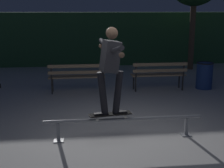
{
  "coord_description": "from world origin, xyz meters",
  "views": [
    {
      "loc": [
        -0.87,
        -5.58,
        2.32
      ],
      "look_at": [
        -0.12,
        0.77,
        0.85
      ],
      "focal_mm": 51.63,
      "sensor_mm": 36.0,
      "label": 1
    }
  ],
  "objects_px": {
    "park_bench_leftmost": "(77,74)",
    "trash_can": "(204,75)",
    "grind_rail": "(124,122)",
    "park_bench_left_center": "(159,73)",
    "skateboard": "(110,114)",
    "skateboarder": "(110,64)"
  },
  "relations": [
    {
      "from": "grind_rail",
      "to": "park_bench_left_center",
      "type": "relative_size",
      "value": 1.82
    },
    {
      "from": "park_bench_leftmost",
      "to": "park_bench_left_center",
      "type": "xyz_separation_m",
      "value": [
        2.39,
        0.0,
        0.0
      ]
    },
    {
      "from": "trash_can",
      "to": "park_bench_leftmost",
      "type": "bearing_deg",
      "value": -178.74
    },
    {
      "from": "park_bench_left_center",
      "to": "skateboard",
      "type": "bearing_deg",
      "value": -117.75
    },
    {
      "from": "skateboard",
      "to": "skateboarder",
      "type": "height_order",
      "value": "skateboarder"
    },
    {
      "from": "skateboarder",
      "to": "park_bench_left_center",
      "type": "height_order",
      "value": "skateboarder"
    },
    {
      "from": "grind_rail",
      "to": "skateboarder",
      "type": "xyz_separation_m",
      "value": [
        -0.25,
        0.0,
        1.09
      ]
    },
    {
      "from": "park_bench_left_center",
      "to": "trash_can",
      "type": "bearing_deg",
      "value": 3.37
    },
    {
      "from": "park_bench_leftmost",
      "to": "trash_can",
      "type": "height_order",
      "value": "park_bench_leftmost"
    },
    {
      "from": "grind_rail",
      "to": "park_bench_leftmost",
      "type": "xyz_separation_m",
      "value": [
        -0.82,
        3.46,
        0.23
      ]
    },
    {
      "from": "grind_rail",
      "to": "trash_can",
      "type": "xyz_separation_m",
      "value": [
        3.0,
        3.55,
        0.1
      ]
    },
    {
      "from": "trash_can",
      "to": "park_bench_left_center",
      "type": "bearing_deg",
      "value": -176.63
    },
    {
      "from": "grind_rail",
      "to": "park_bench_left_center",
      "type": "distance_m",
      "value": 3.81
    },
    {
      "from": "skateboard",
      "to": "park_bench_left_center",
      "type": "height_order",
      "value": "park_bench_left_center"
    },
    {
      "from": "skateboard",
      "to": "park_bench_leftmost",
      "type": "height_order",
      "value": "park_bench_leftmost"
    },
    {
      "from": "skateboard",
      "to": "trash_can",
      "type": "relative_size",
      "value": 1.0
    },
    {
      "from": "grind_rail",
      "to": "trash_can",
      "type": "distance_m",
      "value": 4.65
    },
    {
      "from": "grind_rail",
      "to": "park_bench_leftmost",
      "type": "distance_m",
      "value": 3.57
    },
    {
      "from": "skateboarder",
      "to": "trash_can",
      "type": "distance_m",
      "value": 4.91
    },
    {
      "from": "park_bench_left_center",
      "to": "trash_can",
      "type": "distance_m",
      "value": 1.43
    },
    {
      "from": "grind_rail",
      "to": "park_bench_leftmost",
      "type": "height_order",
      "value": "park_bench_leftmost"
    },
    {
      "from": "park_bench_leftmost",
      "to": "park_bench_left_center",
      "type": "distance_m",
      "value": 2.39
    }
  ]
}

